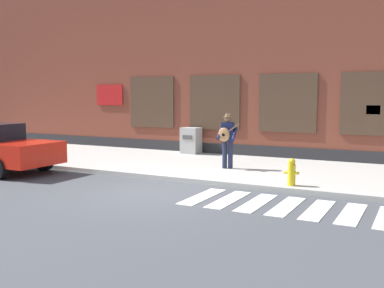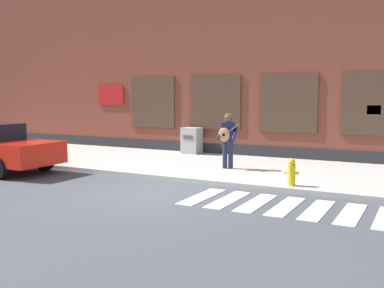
# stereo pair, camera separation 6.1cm
# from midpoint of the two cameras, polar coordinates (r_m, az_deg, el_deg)

# --- Properties ---
(ground_plane) EXTENTS (160.00, 160.00, 0.00)m
(ground_plane) POSITION_cam_midpoint_polar(r_m,az_deg,el_deg) (11.44, -4.28, -6.07)
(ground_plane) COLOR #424449
(sidewalk) EXTENTS (28.00, 5.31, 0.14)m
(sidewalk) POSITION_cam_midpoint_polar(r_m,az_deg,el_deg) (14.88, 3.86, -2.94)
(sidewalk) COLOR #ADAAA3
(sidewalk) RESTS_ON ground
(building_backdrop) EXTENTS (28.00, 4.06, 7.28)m
(building_backdrop) POSITION_cam_midpoint_polar(r_m,az_deg,el_deg) (19.07, 9.70, 9.73)
(building_backdrop) COLOR brown
(building_backdrop) RESTS_ON ground
(crosswalk) EXTENTS (5.20, 1.90, 0.01)m
(crosswalk) POSITION_cam_midpoint_polar(r_m,az_deg,el_deg) (10.05, 13.86, -7.92)
(crosswalk) COLOR silver
(crosswalk) RESTS_ON ground
(busker) EXTENTS (0.75, 0.59, 1.72)m
(busker) POSITION_cam_midpoint_polar(r_m,az_deg,el_deg) (14.05, 4.64, 0.82)
(busker) COLOR #1E233D
(busker) RESTS_ON sidewalk
(utility_box) EXTENTS (0.70, 0.62, 1.02)m
(utility_box) POSITION_cam_midpoint_polar(r_m,az_deg,el_deg) (17.75, 0.06, 0.45)
(utility_box) COLOR #ADADA8
(utility_box) RESTS_ON sidewalk
(fire_hydrant) EXTENTS (0.38, 0.20, 0.70)m
(fire_hydrant) POSITION_cam_midpoint_polar(r_m,az_deg,el_deg) (11.68, 12.66, -3.52)
(fire_hydrant) COLOR gold
(fire_hydrant) RESTS_ON sidewalk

